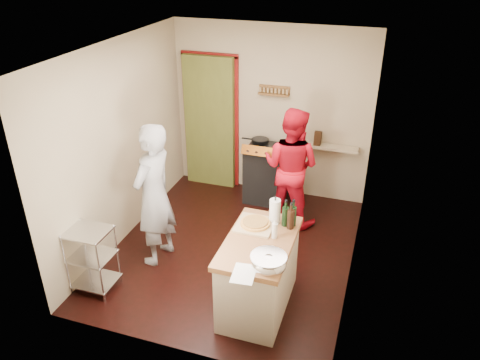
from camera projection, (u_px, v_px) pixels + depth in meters
name	position (u px, v px, depth m)	size (l,w,h in m)	color
floor	(233.00, 249.00, 6.13)	(3.50, 3.50, 0.00)	black
back_wall	(231.00, 118.00, 7.28)	(3.00, 0.44, 2.60)	tan
left_wall	(121.00, 144.00, 5.94)	(0.04, 3.50, 2.60)	tan
right_wall	(362.00, 178.00, 5.12)	(0.04, 3.50, 2.60)	tan
ceiling	(232.00, 47.00, 4.92)	(3.00, 3.50, 0.02)	white
stove	(266.00, 173.00, 7.11)	(0.60, 0.63, 1.00)	black
wire_shelving	(92.00, 257.00, 5.27)	(0.48, 0.40, 0.80)	silver
island	(259.00, 272.00, 5.00)	(0.71, 1.30, 1.18)	beige
person_stripe	(154.00, 196.00, 5.57)	(0.66, 0.43, 1.81)	#B3B2B7
person_red	(291.00, 167.00, 6.40)	(0.82, 0.64, 1.68)	red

